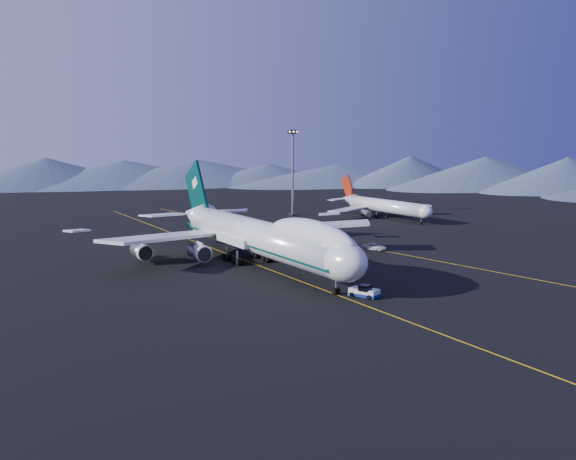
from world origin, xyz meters
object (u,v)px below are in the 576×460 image
boeing_747 (259,236)px  pushback_tug (364,293)px  service_van (374,247)px  floodlight_mast (293,172)px  second_jet (383,206)px

boeing_747 → pushback_tug: size_ratio=14.07×
boeing_747 → pushback_tug: 30.42m
service_van → boeing_747: bearing=155.4°
service_van → floodlight_mast: 69.54m
pushback_tug → floodlight_mast: bearing=42.0°
boeing_747 → second_jet: boeing_747 is taller
second_jet → service_van: (-37.78, -45.86, -3.08)m
boeing_747 → pushback_tug: boeing_747 is taller
boeing_747 → floodlight_mast: size_ratio=2.66×
floodlight_mast → boeing_747: bearing=-124.1°
second_jet → floodlight_mast: size_ratio=1.63×
boeing_747 → service_van: bearing=6.6°
second_jet → pushback_tug: bearing=-112.5°
pushback_tug → boeing_747: bearing=71.7°
pushback_tug → service_van: (27.00, 33.28, 0.11)m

